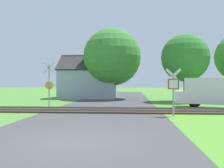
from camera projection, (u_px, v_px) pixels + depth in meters
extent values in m
plane|color=#4C8433|center=(75.00, 142.00, 8.06)|extent=(160.00, 160.00, 0.00)
cube|color=#424244|center=(86.00, 130.00, 10.05)|extent=(7.60, 80.00, 0.01)
cube|color=#422D1E|center=(103.00, 111.00, 16.48)|extent=(60.00, 2.60, 0.10)
cube|color=slate|center=(104.00, 108.00, 17.19)|extent=(60.00, 0.08, 0.12)
cube|color=slate|center=(102.00, 110.00, 15.76)|extent=(60.00, 0.08, 0.12)
cylinder|color=#9E9EA5|center=(173.00, 95.00, 14.14)|extent=(0.10, 0.10, 2.43)
cube|color=red|center=(173.00, 84.00, 14.08)|extent=(0.59, 0.18, 0.60)
cube|color=white|center=(173.00, 84.00, 14.05)|extent=(0.48, 0.13, 0.49)
cube|color=white|center=(173.00, 76.00, 14.07)|extent=(0.86, 0.24, 0.88)
cube|color=white|center=(173.00, 76.00, 14.07)|extent=(0.86, 0.24, 0.88)
cylinder|color=#9E9EA5|center=(49.00, 86.00, 18.75)|extent=(0.09, 0.09, 3.27)
cube|color=white|center=(49.00, 68.00, 18.80)|extent=(0.87, 0.17, 0.88)
cube|color=white|center=(49.00, 68.00, 18.80)|extent=(0.87, 0.17, 0.88)
cylinder|color=yellow|center=(49.00, 85.00, 18.82)|extent=(0.64, 0.13, 0.64)
cube|color=#99A3B7|center=(89.00, 84.00, 30.35)|extent=(6.56, 5.38, 3.39)
cube|color=#332D2D|center=(87.00, 62.00, 29.00)|extent=(6.86, 3.08, 2.01)
cube|color=#332D2D|center=(91.00, 64.00, 31.65)|extent=(6.86, 3.08, 2.01)
cube|color=brown|center=(104.00, 62.00, 30.17)|extent=(0.51, 0.51, 1.10)
cylinder|color=#513823|center=(185.00, 89.00, 24.74)|extent=(0.29, 0.29, 2.58)
sphere|color=#337A2D|center=(185.00, 58.00, 24.72)|extent=(4.73, 4.73, 4.73)
cylinder|color=#513823|center=(112.00, 89.00, 28.70)|extent=(0.39, 0.39, 2.35)
sphere|color=#3D8433|center=(112.00, 57.00, 28.67)|extent=(6.61, 6.61, 6.61)
cube|color=white|center=(216.00, 91.00, 18.37)|extent=(4.60, 3.27, 1.90)
cube|color=white|center=(182.00, 97.00, 19.42)|extent=(1.30, 1.94, 0.90)
cube|color=#19232D|center=(187.00, 86.00, 19.26)|extent=(0.61, 1.52, 0.85)
cube|color=navy|center=(216.00, 95.00, 19.24)|extent=(3.53, 1.36, 0.16)
cylinder|color=black|center=(197.00, 102.00, 19.69)|extent=(0.70, 0.41, 0.68)
cylinder|color=black|center=(194.00, 104.00, 18.28)|extent=(0.70, 0.41, 0.68)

